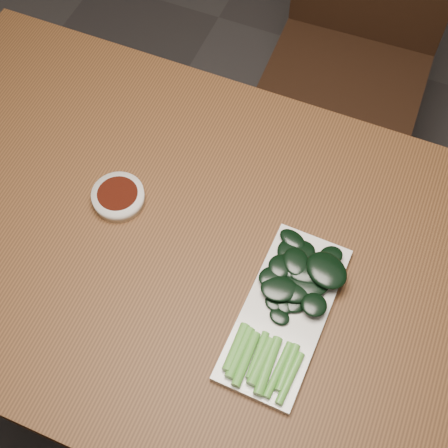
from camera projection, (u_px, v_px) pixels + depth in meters
ground at (216, 370)px, 1.79m from camera, size 6.00×6.00×0.00m
table at (212, 268)px, 1.20m from camera, size 1.40×0.80×0.75m
chair_far at (352, 53)px, 1.74m from camera, size 0.45×0.45×0.89m
sauce_bowl at (118, 197)px, 1.18m from camera, size 0.10×0.10×0.03m
serving_plate at (285, 313)px, 1.07m from camera, size 0.15×0.32×0.01m
gai_lan at (291, 296)px, 1.07m from camera, size 0.16×0.31×0.03m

